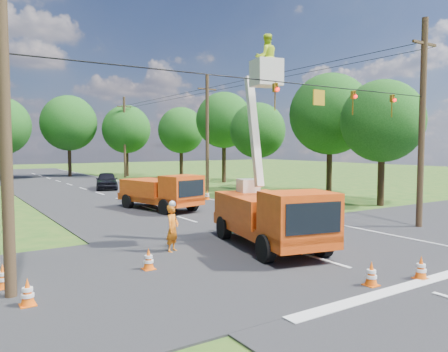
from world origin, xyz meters
TOP-DOWN VIEW (x-y plane):
  - ground at (0.00, 20.00)m, footprint 140.00×140.00m
  - road_main at (0.00, 20.00)m, footprint 12.00×100.00m
  - road_cross at (0.00, 2.00)m, footprint 56.00×10.00m
  - stop_bar at (0.00, -3.20)m, footprint 9.00×0.45m
  - edge_line at (5.60, 20.00)m, footprint 0.12×90.00m
  - bucket_truck at (-0.32, 2.55)m, footprint 3.70×6.76m
  - second_truck at (0.43, 14.01)m, footprint 3.45×6.28m
  - ground_worker at (-3.76, 4.09)m, footprint 0.78×0.73m
  - distant_car at (1.76, 28.60)m, footprint 3.14×4.96m
  - traffic_cone_0 at (-0.87, -2.57)m, footprint 0.38×0.38m
  - traffic_cone_1 at (0.88, -2.97)m, footprint 0.38×0.38m
  - traffic_cone_2 at (1.51, 8.10)m, footprint 0.38×0.38m
  - traffic_cone_3 at (2.19, 9.84)m, footprint 0.38×0.38m
  - traffic_cone_4 at (-5.47, 2.37)m, footprint 0.38×0.38m
  - traffic_cone_5 at (-9.24, 1.06)m, footprint 0.38×0.38m
  - traffic_cone_6 at (-9.59, 2.84)m, footprint 0.38×0.38m
  - traffic_cone_7 at (5.37, 16.80)m, footprint 0.38×0.38m
  - pole_right_near at (8.50, 2.00)m, footprint 1.80×0.30m
  - pole_right_mid at (8.50, 22.00)m, footprint 1.80×0.30m
  - pole_right_far at (8.50, 42.00)m, footprint 1.80×0.30m
  - pole_left at (-9.50, 2.00)m, footprint 0.30×0.30m
  - signal_span at (2.23, 1.99)m, footprint 18.00×0.29m
  - tree_right_a at (13.50, 8.00)m, footprint 5.40×5.40m
  - tree_right_b at (15.00, 14.00)m, footprint 6.40×6.40m
  - tree_right_c at (13.20, 21.00)m, footprint 5.00×5.00m
  - tree_right_d at (14.80, 29.00)m, footprint 6.00×6.00m
  - tree_right_e at (13.80, 37.00)m, footprint 5.60×5.60m
  - tree_far_a at (-5.00, 45.00)m, footprint 6.60×6.60m
  - tree_far_b at (3.00, 47.00)m, footprint 7.00×7.00m
  - tree_far_c at (9.50, 44.00)m, footprint 6.20×6.20m

SIDE VIEW (x-z plane):
  - ground at x=0.00m, z-range 0.00..0.00m
  - road_main at x=0.00m, z-range -0.03..0.03m
  - road_cross at x=0.00m, z-range -0.04..0.04m
  - stop_bar at x=0.00m, z-range -0.01..0.01m
  - edge_line at x=5.60m, z-range -0.01..0.01m
  - traffic_cone_0 at x=-0.87m, z-range 0.00..0.71m
  - traffic_cone_1 at x=0.88m, z-range 0.00..0.71m
  - traffic_cone_2 at x=1.51m, z-range 0.00..0.71m
  - traffic_cone_3 at x=2.19m, z-range 0.00..0.71m
  - traffic_cone_4 at x=-5.47m, z-range 0.00..0.71m
  - traffic_cone_5 at x=-9.24m, z-range 0.00..0.71m
  - traffic_cone_6 at x=-9.59m, z-range 0.00..0.71m
  - traffic_cone_7 at x=5.37m, z-range 0.00..0.71m
  - distant_car at x=1.76m, z-range 0.00..1.57m
  - ground_worker at x=-3.76m, z-range 0.00..1.79m
  - second_truck at x=0.43m, z-range 0.05..2.27m
  - bucket_truck at x=-0.32m, z-range -2.38..5.89m
  - pole_left at x=-9.50m, z-range 0.00..9.00m
  - pole_right_near at x=8.50m, z-range 0.11..10.11m
  - pole_right_mid at x=8.50m, z-range 0.11..10.11m
  - pole_right_far at x=8.50m, z-range 0.11..10.11m
  - tree_right_c at x=13.20m, z-range 1.40..9.23m
  - tree_right_a at x=13.50m, z-range 1.42..9.70m
  - tree_right_e at x=13.80m, z-range 1.50..10.12m
  - signal_span at x=2.23m, z-range 5.34..6.41m
  - tree_far_c at x=9.50m, z-range 1.47..10.65m
  - tree_far_a at x=-5.00m, z-range 1.44..10.94m
  - tree_right_b at x=15.00m, z-range 1.61..11.26m
  - tree_right_d at x=14.80m, z-range 1.83..11.53m
  - tree_far_b at x=3.00m, z-range 1.65..11.97m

